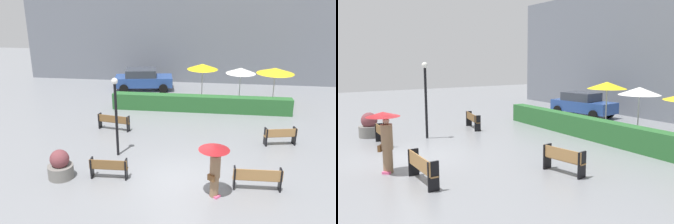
% 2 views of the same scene
% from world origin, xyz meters
% --- Properties ---
extents(ground_plane, '(60.00, 60.00, 0.00)m').
position_xyz_m(ground_plane, '(0.00, 0.00, 0.00)').
color(ground_plane, gray).
extents(bench_near_left, '(1.52, 0.39, 0.84)m').
position_xyz_m(bench_near_left, '(-2.82, -0.26, 0.50)').
color(bench_near_left, brown).
rests_on(bench_near_left, ground).
extents(bench_far_right, '(1.58, 0.67, 0.87)m').
position_xyz_m(bench_far_right, '(4.49, 3.89, 0.51)').
color(bench_far_right, '#9E7242').
rests_on(bench_far_right, ground).
extents(bench_near_right, '(1.82, 0.39, 0.89)m').
position_xyz_m(bench_near_right, '(2.94, -0.41, 0.53)').
color(bench_near_right, '#9E7242').
rests_on(bench_near_right, ground).
extents(bench_far_left, '(1.79, 0.62, 0.84)m').
position_xyz_m(bench_far_left, '(-4.01, 4.76, 0.51)').
color(bench_far_left, brown).
rests_on(bench_far_left, ground).
extents(pedestrian_with_umbrella, '(1.11, 1.11, 2.06)m').
position_xyz_m(pedestrian_with_umbrella, '(1.31, -1.06, 1.40)').
color(pedestrian_with_umbrella, '#8C6B4C').
rests_on(pedestrian_with_umbrella, ground).
extents(planter_pot, '(1.01, 1.01, 1.20)m').
position_xyz_m(planter_pot, '(-4.76, -0.42, 0.51)').
color(planter_pot, slate).
rests_on(planter_pot, ground).
extents(lamp_post, '(0.28, 0.28, 3.61)m').
position_xyz_m(lamp_post, '(-3.01, 1.85, 2.24)').
color(lamp_post, black).
rests_on(lamp_post, ground).
extents(patio_umbrella_yellow, '(1.98, 1.98, 2.60)m').
position_xyz_m(patio_umbrella_yellow, '(0.48, 10.18, 2.42)').
color(patio_umbrella_yellow, silver).
rests_on(patio_umbrella_yellow, ground).
extents(patio_umbrella_white, '(1.85, 1.85, 2.53)m').
position_xyz_m(patio_umbrella_white, '(2.87, 9.65, 2.34)').
color(patio_umbrella_white, silver).
rests_on(patio_umbrella_white, ground).
extents(patio_umbrella_yellow_far, '(2.35, 2.35, 2.46)m').
position_xyz_m(patio_umbrella_yellow_far, '(5.06, 10.19, 2.28)').
color(patio_umbrella_yellow_far, silver).
rests_on(patio_umbrella_yellow_far, ground).
extents(hedge_strip, '(10.93, 0.70, 1.00)m').
position_xyz_m(hedge_strip, '(0.46, 8.40, 0.50)').
color(hedge_strip, '#28602D').
rests_on(hedge_strip, ground).
extents(building_facade, '(28.00, 1.20, 8.46)m').
position_xyz_m(building_facade, '(0.00, 16.00, 4.23)').
color(building_facade, slate).
rests_on(building_facade, ground).
extents(parked_car, '(4.43, 2.51, 1.57)m').
position_xyz_m(parked_car, '(-3.97, 12.83, 0.82)').
color(parked_car, '#28478C').
rests_on(parked_car, ground).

